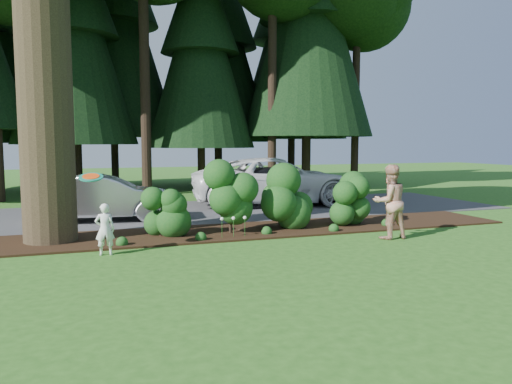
{
  "coord_description": "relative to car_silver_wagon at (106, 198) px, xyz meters",
  "views": [
    {
      "loc": [
        -3.91,
        -9.43,
        2.41
      ],
      "look_at": [
        -0.17,
        1.09,
        1.3
      ],
      "focal_mm": 35.0,
      "sensor_mm": 36.0,
      "label": 1
    }
  ],
  "objects": [
    {
      "name": "ground",
      "position": [
        3.16,
        -6.39,
        -0.73
      ],
      "size": [
        80.0,
        80.0,
        0.0
      ],
      "primitive_type": "plane",
      "color": "#265418",
      "rests_on": "ground"
    },
    {
      "name": "mulch_bed",
      "position": [
        3.16,
        -3.14,
        -0.7
      ],
      "size": [
        16.0,
        2.5,
        0.05
      ],
      "primitive_type": "cube",
      "color": "black",
      "rests_on": "ground"
    },
    {
      "name": "driveway",
      "position": [
        3.16,
        1.11,
        -0.71
      ],
      "size": [
        22.0,
        6.0,
        0.03
      ],
      "primitive_type": "cube",
      "color": "#38383A",
      "rests_on": "ground"
    },
    {
      "name": "shrub_row",
      "position": [
        3.93,
        -3.25,
        0.08
      ],
      "size": [
        6.53,
        1.6,
        1.61
      ],
      "color": "#174B18",
      "rests_on": "ground"
    },
    {
      "name": "lily_cluster",
      "position": [
        2.86,
        -3.99,
        -0.23
      ],
      "size": [
        0.69,
        0.09,
        0.57
      ],
      "color": "#174B18",
      "rests_on": "ground"
    },
    {
      "name": "tree_wall",
      "position": [
        3.42,
        9.99,
        8.78
      ],
      "size": [
        25.66,
        12.15,
        17.09
      ],
      "color": "black",
      "rests_on": "ground"
    },
    {
      "name": "car_silver_wagon",
      "position": [
        0.0,
        0.0,
        0.0
      ],
      "size": [
        4.39,
        1.98,
        1.4
      ],
      "primitive_type": "imported",
      "rotation": [
        0.0,
        0.0,
        1.45
      ],
      "color": "#B9B9BE",
      "rests_on": "driveway"
    },
    {
      "name": "car_white_suv",
      "position": [
        6.4,
        1.96,
        0.2
      ],
      "size": [
        6.88,
        4.01,
        1.8
      ],
      "primitive_type": "imported",
      "rotation": [
        0.0,
        0.0,
        1.41
      ],
      "color": "white",
      "rests_on": "driveway"
    },
    {
      "name": "car_dark_suv",
      "position": [
        6.49,
        1.87,
        0.02
      ],
      "size": [
        5.13,
        2.43,
        1.45
      ],
      "primitive_type": "imported",
      "rotation": [
        0.0,
        0.0,
        1.65
      ],
      "color": "black",
      "rests_on": "driveway"
    },
    {
      "name": "child",
      "position": [
        -0.27,
        -4.81,
        -0.17
      ],
      "size": [
        0.43,
        0.29,
        1.12
      ],
      "primitive_type": "imported",
      "rotation": [
        0.0,
        0.0,
        3.08
      ],
      "color": "white",
      "rests_on": "ground"
    },
    {
      "name": "adult",
      "position": [
        6.56,
        -5.26,
        0.2
      ],
      "size": [
        0.92,
        0.73,
        1.87
      ],
      "primitive_type": "imported",
      "rotation": [
        0.0,
        0.0,
        3.12
      ],
      "color": "#B24117",
      "rests_on": "ground"
    },
    {
      "name": "frisbee",
      "position": [
        -0.51,
        -4.8,
        0.96
      ],
      "size": [
        0.51,
        0.48,
        0.19
      ],
      "color": "#18856C",
      "rests_on": "ground"
    }
  ]
}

